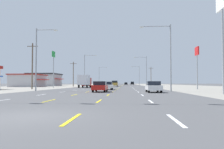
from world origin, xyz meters
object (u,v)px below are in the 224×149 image
at_px(streetlight_right_row_2, 138,74).
at_px(pole_sign_right_row_0, 222,16).
at_px(streetlight_left_row_1, 86,68).
at_px(box_truck_far_left_midfar, 85,81).
at_px(sedan_far_right_nearest, 153,87).
at_px(streetlight_right_row_1, 145,69).
at_px(pole_sign_left_row_1, 53,61).
at_px(sedan_center_turn_mid, 108,86).
at_px(streetlight_left_row_0, 38,55).
at_px(pole_sign_right_row_1, 197,57).
at_px(suv_center_turn_far, 115,84).
at_px(hatchback_inner_right_farther, 126,84).
at_px(streetlight_right_row_0, 167,52).
at_px(streetlight_left_row_2, 100,74).
at_px(suv_far_right_farthest, 132,83).
at_px(sedan_center_turn_near, 100,86).

bearing_deg(streetlight_right_row_2, pole_sign_right_row_0, -87.02).
bearing_deg(streetlight_left_row_1, box_truck_far_left_midfar, -80.38).
xyz_separation_m(sedan_far_right_nearest, streetlight_left_row_1, (-16.94, 42.40, 5.33)).
height_order(streetlight_left_row_1, streetlight_right_row_1, streetlight_left_row_1).
bearing_deg(pole_sign_left_row_1, sedan_center_turn_mid, -46.87).
bearing_deg(streetlight_left_row_0, pole_sign_right_row_1, 21.13).
bearing_deg(suv_center_turn_far, hatchback_inner_right_farther, 85.69).
xyz_separation_m(box_truck_far_left_midfar, streetlight_right_row_0, (16.78, -23.39, 3.95)).
relative_size(streetlight_right_row_1, streetlight_right_row_2, 1.01).
bearing_deg(streetlight_left_row_2, hatchback_inner_right_farther, 41.13).
bearing_deg(box_truck_far_left_midfar, pole_sign_right_row_0, -55.81).
bearing_deg(streetlight_right_row_0, streetlight_left_row_0, -180.00).
bearing_deg(pole_sign_left_row_1, streetlight_right_row_2, 64.86).
bearing_deg(streetlight_left_row_2, streetlight_left_row_0, -90.11).
xyz_separation_m(suv_far_right_farthest, streetlight_left_row_2, (-16.92, -20.72, 4.47)).
height_order(pole_sign_right_row_0, pole_sign_right_row_1, pole_sign_right_row_0).
relative_size(suv_far_right_farthest, pole_sign_right_row_0, 0.44).
relative_size(streetlight_right_row_0, streetlight_right_row_1, 1.00).
xyz_separation_m(pole_sign_right_row_0, streetlight_right_row_2, (-4.48, 86.00, -2.94)).
xyz_separation_m(sedan_center_turn_mid, pole_sign_right_row_1, (17.03, 3.25, 5.41)).
distance_m(box_truck_far_left_midfar, pole_sign_right_row_1, 27.90).
relative_size(hatchback_inner_right_farther, streetlight_left_row_0, 0.40).
distance_m(sedan_center_turn_near, pole_sign_left_row_1, 31.67).
distance_m(hatchback_inner_right_farther, pole_sign_right_row_0, 98.37).
distance_m(sedan_far_right_nearest, pole_sign_right_row_1, 17.96).
bearing_deg(pole_sign_right_row_0, hatchback_inner_right_farther, 96.31).
bearing_deg(suv_far_right_farthest, suv_center_turn_far, -97.36).
bearing_deg(sedan_far_right_nearest, pole_sign_left_row_1, 129.65).
relative_size(sedan_center_turn_mid, streetlight_right_row_0, 0.45).
bearing_deg(streetlight_right_row_1, box_truck_far_left_midfar, -137.19).
relative_size(sedan_center_turn_mid, pole_sign_right_row_0, 0.41).
bearing_deg(streetlight_right_row_1, pole_sign_left_row_1, -149.50).
height_order(hatchback_inner_right_farther, streetlight_right_row_0, streetlight_right_row_0).
xyz_separation_m(pole_sign_left_row_1, streetlight_left_row_2, (5.89, 53.93, -1.64)).
relative_size(pole_sign_left_row_1, streetlight_right_row_0, 0.97).
xyz_separation_m(suv_far_right_farthest, streetlight_left_row_1, (-16.98, -59.73, 5.06)).
xyz_separation_m(pole_sign_right_row_1, streetlight_left_row_1, (-27.00, 28.54, -0.08)).
bearing_deg(pole_sign_right_row_0, sedan_far_right_nearest, 146.76).
distance_m(pole_sign_right_row_0, streetlight_right_row_2, 86.17).
bearing_deg(sedan_center_turn_near, streetlight_left_row_2, 96.88).
height_order(sedan_center_turn_mid, hatchback_inner_right_farther, hatchback_inner_right_farther).
bearing_deg(pole_sign_right_row_0, box_truck_far_left_midfar, 124.19).
distance_m(streetlight_left_row_0, streetlight_left_row_1, 39.01).
bearing_deg(streetlight_right_row_2, pole_sign_left_row_1, -115.14).
distance_m(sedan_center_turn_mid, pole_sign_right_row_0, 22.10).
bearing_deg(streetlight_left_row_2, streetlight_right_row_0, -76.06).
distance_m(pole_sign_right_row_0, streetlight_right_row_0, 9.61).
distance_m(sedan_far_right_nearest, hatchback_inner_right_farther, 92.94).
height_order(sedan_far_right_nearest, sedan_center_turn_near, same).
height_order(sedan_far_right_nearest, streetlight_right_row_2, streetlight_right_row_2).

